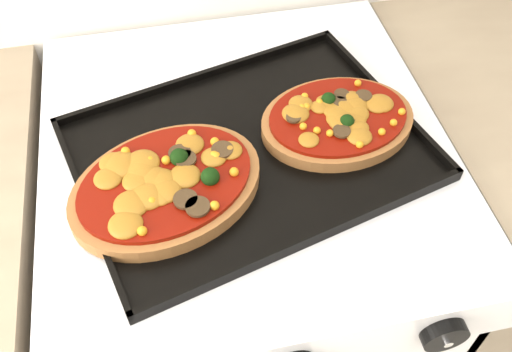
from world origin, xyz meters
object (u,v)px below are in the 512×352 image
object	(u,v)px
stove	(248,286)
baking_tray	(249,149)
pizza_left	(166,184)
pizza_right	(338,119)

from	to	relation	value
stove	baking_tray	world-z (taller)	baking_tray
stove	pizza_left	xyz separation A→B (m)	(-0.12, -0.09, 0.48)
pizza_left	pizza_right	bearing A→B (deg)	15.75
stove	pizza_left	distance (m)	0.51
baking_tray	stove	bearing A→B (deg)	72.50
stove	baking_tray	distance (m)	0.47
baking_tray	pizza_left	world-z (taller)	pizza_left
stove	pizza_right	world-z (taller)	pizza_right
stove	pizza_left	bearing A→B (deg)	-142.70
pizza_left	pizza_right	xyz separation A→B (m)	(0.26, 0.07, -0.00)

